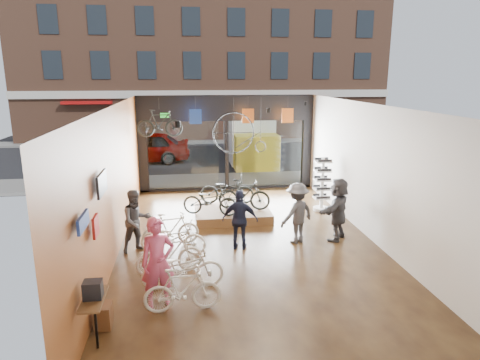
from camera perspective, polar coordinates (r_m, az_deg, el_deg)
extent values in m
cube|color=black|center=(12.00, 1.17, -8.61)|extent=(7.00, 12.00, 0.04)
cube|color=black|center=(11.12, 1.27, 10.00)|extent=(7.00, 12.00, 0.04)
cube|color=#9B5423|center=(11.43, -16.50, -0.21)|extent=(0.04, 12.00, 3.80)
cube|color=beige|center=(12.43, 17.48, 0.81)|extent=(0.04, 12.00, 3.80)
cube|color=beige|center=(5.86, 10.37, -13.37)|extent=(7.00, 0.04, 3.80)
cube|color=#198C26|center=(16.93, -9.98, 8.49)|extent=(0.35, 0.06, 0.18)
cube|color=black|center=(26.42, -3.72, 3.81)|extent=(30.00, 18.00, 0.02)
cube|color=slate|center=(18.79, -2.12, -0.06)|extent=(30.00, 2.40, 0.12)
cube|color=slate|center=(30.35, -4.23, 5.24)|extent=(30.00, 2.00, 0.12)
cube|color=brown|center=(32.60, -4.73, 18.05)|extent=(26.00, 5.00, 14.00)
imported|color=gray|center=(23.37, -12.77, 4.28)|extent=(4.86, 1.96, 1.66)
imported|color=beige|center=(8.74, -7.69, -14.31)|extent=(1.55, 0.53, 0.92)
imported|color=beige|center=(9.59, -7.65, -11.55)|extent=(1.80, 0.68, 0.94)
imported|color=beige|center=(10.27, -9.35, -9.82)|extent=(1.64, 0.79, 0.95)
imported|color=beige|center=(11.33, -8.92, -7.62)|extent=(1.81, 0.94, 0.90)
imported|color=beige|center=(11.87, -9.21, -6.52)|extent=(1.62, 0.78, 0.94)
cube|color=#54381C|center=(14.02, -1.00, -4.52)|extent=(2.40, 1.80, 0.30)
imported|color=black|center=(13.34, -3.98, -2.77)|extent=(1.86, 1.13, 0.92)
imported|color=black|center=(13.80, 0.55, -1.98)|extent=(1.74, 0.85, 1.01)
imported|color=black|center=(14.49, -1.76, -1.34)|extent=(1.89, 0.89, 0.95)
imported|color=#CC4C72|center=(8.82, -10.90, -10.72)|extent=(0.77, 0.61, 1.86)
imported|color=#3F3F44|center=(11.58, -13.65, -5.33)|extent=(1.03, 0.97, 1.68)
imported|color=#161C33|center=(11.42, 0.01, -5.30)|extent=(1.03, 0.62, 1.64)
imported|color=#3F3F44|center=(11.94, 7.62, -4.40)|extent=(1.27, 1.10, 1.71)
imported|color=#3F3F44|center=(12.36, 12.93, -3.79)|extent=(1.47, 1.62, 1.79)
imported|color=black|center=(15.28, -10.67, 7.43)|extent=(1.58, 0.45, 0.95)
cube|color=#1E3F99|center=(16.25, -5.95, 8.40)|extent=(0.45, 0.03, 0.55)
cube|color=#CC5919|center=(16.42, 1.08, 8.53)|extent=(0.45, 0.03, 0.55)
cube|color=#CC5919|center=(16.72, 6.36, 8.54)|extent=(0.45, 0.03, 0.55)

